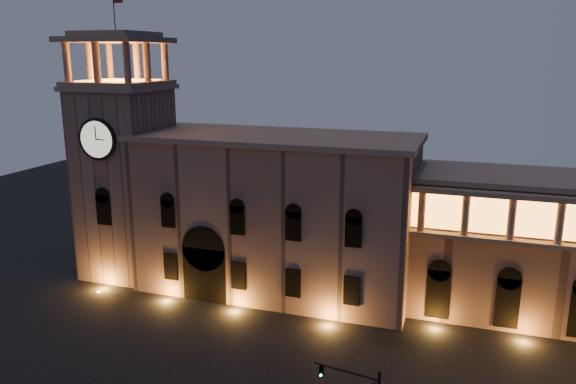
# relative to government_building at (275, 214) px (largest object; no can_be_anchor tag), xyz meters

# --- Properties ---
(government_building) EXTENTS (30.80, 12.80, 17.60)m
(government_building) POSITION_rel_government_building_xyz_m (0.00, 0.00, 0.00)
(government_building) COLOR #7F5E53
(government_building) RESTS_ON ground
(clock_tower) EXTENTS (9.80, 9.80, 32.40)m
(clock_tower) POSITION_rel_government_building_xyz_m (-18.42, -0.95, 3.73)
(clock_tower) COLOR #7F5E53
(clock_tower) RESTS_ON ground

